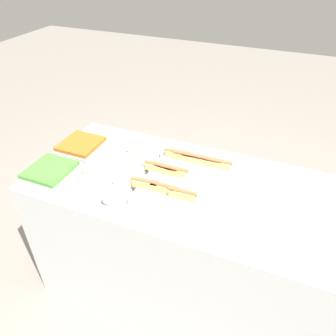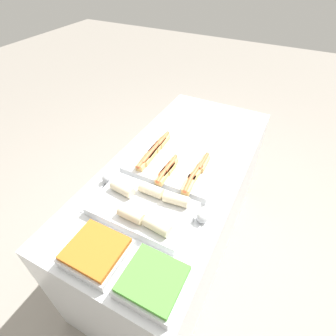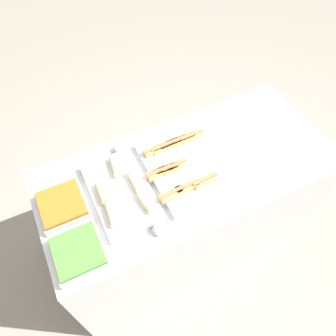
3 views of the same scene
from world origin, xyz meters
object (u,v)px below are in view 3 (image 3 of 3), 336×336
tray_side_back (63,206)px  serving_spoon_far (116,150)px  serving_spoon_near (156,231)px  tray_side_front (79,253)px  tray_hotdogs (180,166)px  tray_wraps (121,192)px

tray_side_back → serving_spoon_far: bearing=32.1°
serving_spoon_near → tray_side_back: bearing=137.9°
serving_spoon_far → tray_side_front: bearing=-126.2°
tray_hotdogs → serving_spoon_far: tray_hotdogs is taller
tray_wraps → tray_side_back: (-0.31, 0.06, -0.00)m
tray_hotdogs → serving_spoon_near: tray_hotdogs is taller
tray_hotdogs → tray_side_back: 0.68m
tray_side_front → serving_spoon_far: bearing=53.8°
tray_hotdogs → serving_spoon_near: size_ratio=2.13×
tray_wraps → serving_spoon_near: (0.07, -0.29, -0.01)m
tray_wraps → tray_side_back: size_ratio=2.02×
tray_wraps → tray_hotdogs: bearing=2.4°
tray_side_front → tray_wraps: bearing=36.8°
serving_spoon_near → serving_spoon_far: same height
serving_spoon_near → serving_spoon_far: bearing=89.3°
tray_side_front → serving_spoon_far: 0.66m
tray_wraps → tray_side_front: bearing=-143.2°
tray_side_back → serving_spoon_near: 0.52m
tray_wraps → tray_side_front: size_ratio=2.02×
tray_wraps → serving_spoon_far: 0.31m
serving_spoon_near → tray_side_front: bearing=171.6°
tray_hotdogs → serving_spoon_far: bearing=135.4°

